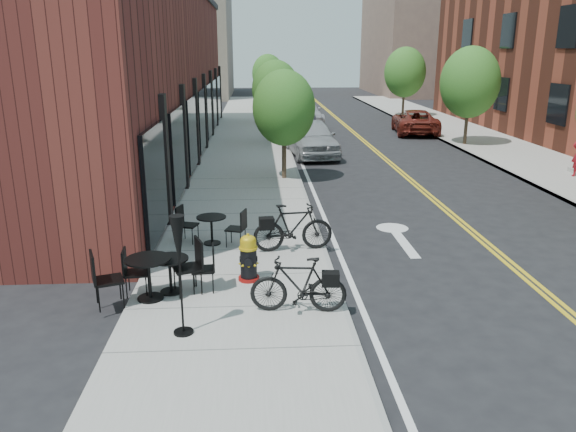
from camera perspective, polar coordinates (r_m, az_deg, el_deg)
name	(u,v)px	position (r m, az deg, el deg)	size (l,w,h in m)	color
ground	(335,278)	(11.80, 4.78, -6.27)	(120.00, 120.00, 0.00)	black
sidewalk_near	(246,174)	(21.25, -4.32, 4.29)	(4.00, 70.00, 0.12)	#9E9B93
sidewalk_far	(555,170)	(24.21, 25.48, 4.23)	(4.00, 70.00, 0.12)	#9E9B93
building_near	(139,75)	(25.26, -14.91, 13.63)	(5.00, 28.00, 7.00)	#4D1D19
bg_building_left	(190,45)	(59.11, -9.94, 16.78)	(8.00, 14.00, 10.00)	#726656
bg_building_right	(422,35)	(63.27, 13.49, 17.47)	(10.00, 16.00, 12.00)	brown
tree_near_a	(284,108)	(19.88, -0.41, 10.92)	(2.20, 2.20, 3.81)	#382B1E
tree_near_b	(276,89)	(27.84, -1.27, 12.77)	(2.30, 2.30, 3.98)	#382B1E
tree_near_c	(271,83)	(35.83, -1.74, 13.33)	(2.10, 2.10, 3.67)	#382B1E
tree_near_d	(268,74)	(43.81, -2.05, 14.26)	(2.40, 2.40, 4.11)	#382B1E
tree_far_b	(470,82)	(28.68, 18.00, 12.79)	(2.80, 2.80, 4.62)	#382B1E
tree_far_c	(405,72)	(40.11, 11.80, 14.10)	(2.80, 2.80, 4.62)	#382B1E
fire_hydrant	(248,258)	(11.22, -4.04, -4.30)	(0.44, 0.44, 0.98)	maroon
bicycle_left	(298,285)	(9.86, 1.05, -7.00)	(0.48, 1.70, 1.02)	black
bicycle_right	(293,227)	(12.79, 0.52, -1.16)	(0.52, 1.84, 1.11)	black
bistro_set_a	(170,270)	(10.87, -11.90, -5.39)	(1.69, 0.78, 0.90)	black
bistro_set_b	(149,273)	(10.64, -13.96, -5.59)	(1.97, 1.14, 1.04)	black
bistro_set_c	(212,226)	(13.38, -7.77, -1.01)	(1.66, 0.88, 0.88)	black
patio_umbrella	(179,250)	(8.94, -11.04, -3.44)	(0.32, 0.32, 2.00)	black
parked_car_a	(311,138)	(25.10, 2.38, 7.96)	(1.91, 4.75, 1.62)	#9A9EA1
parked_car_b	(302,127)	(29.57, 1.40, 9.00)	(1.40, 4.02, 1.33)	black
parked_car_c	(301,112)	(35.34, 1.38, 10.47)	(2.24, 5.51, 1.60)	#AFAFB4
parked_car_far	(415,122)	(32.69, 12.77, 9.35)	(2.23, 4.83, 1.34)	maroon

